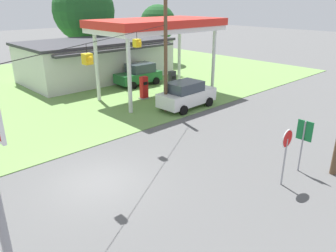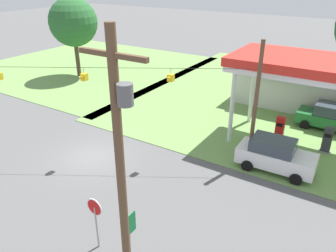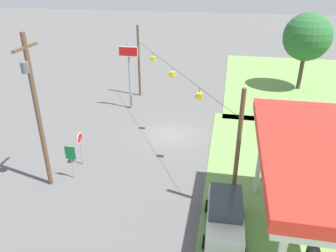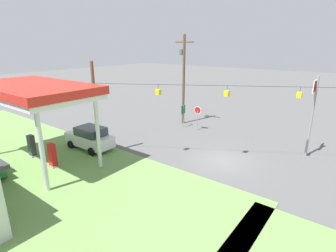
% 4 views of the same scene
% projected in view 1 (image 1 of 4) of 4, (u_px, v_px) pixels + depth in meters
% --- Properties ---
extents(ground_plane, '(160.00, 160.00, 0.00)m').
position_uv_depth(ground_plane, '(98.00, 182.00, 13.98)').
color(ground_plane, '#565656').
extents(grass_verge_station_corner, '(36.00, 28.00, 0.04)m').
position_uv_depth(grass_verge_station_corner, '(117.00, 75.00, 33.98)').
color(grass_verge_station_corner, '#6B934C').
rests_on(grass_verge_station_corner, ground).
extents(gas_station_canopy, '(10.06, 5.43, 5.95)m').
position_uv_depth(gas_station_canopy, '(158.00, 26.00, 24.73)').
color(gas_station_canopy, silver).
rests_on(gas_station_canopy, ground).
extents(gas_station_store, '(13.94, 8.11, 3.70)m').
position_uv_depth(gas_station_store, '(97.00, 59.00, 31.92)').
color(gas_station_store, silver).
rests_on(gas_station_store, ground).
extents(fuel_pump_near, '(0.71, 0.56, 1.78)m').
position_uv_depth(fuel_pump_near, '(144.00, 88.00, 25.41)').
color(fuel_pump_near, gray).
rests_on(fuel_pump_near, ground).
extents(fuel_pump_far, '(0.71, 0.56, 1.78)m').
position_uv_depth(fuel_pump_far, '(172.00, 82.00, 27.34)').
color(fuel_pump_far, gray).
rests_on(fuel_pump_far, ground).
extents(car_at_pumps_front, '(4.47, 2.21, 1.95)m').
position_uv_depth(car_at_pumps_front, '(186.00, 95.00, 23.22)').
color(car_at_pumps_front, white).
rests_on(car_at_pumps_front, ground).
extents(car_at_pumps_rear, '(4.22, 2.19, 1.95)m').
position_uv_depth(car_at_pumps_rear, '(139.00, 74.00, 29.60)').
color(car_at_pumps_rear, '#1E602D').
rests_on(car_at_pumps_rear, ground).
extents(stop_sign_roadside, '(0.80, 0.08, 2.50)m').
position_uv_depth(stop_sign_roadside, '(286.00, 145.00, 13.16)').
color(stop_sign_roadside, '#99999E').
rests_on(stop_sign_roadside, ground).
extents(route_sign, '(0.10, 0.70, 2.40)m').
position_uv_depth(route_sign, '(304.00, 136.00, 14.34)').
color(route_sign, gray).
rests_on(route_sign, ground).
extents(signal_span_gantry, '(17.29, 10.24, 7.42)m').
position_uv_depth(signal_span_gantry, '(90.00, 91.00, 12.53)').
color(signal_span_gantry, brown).
rests_on(signal_span_gantry, ground).
extents(tree_behind_station, '(6.81, 6.81, 9.55)m').
position_uv_depth(tree_behind_station, '(84.00, 11.00, 36.28)').
color(tree_behind_station, '#4C3828').
rests_on(tree_behind_station, ground).
extents(tree_far_back, '(4.19, 4.19, 6.82)m').
position_uv_depth(tree_far_back, '(158.00, 23.00, 38.65)').
color(tree_far_back, '#4C3828').
rests_on(tree_far_back, ground).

